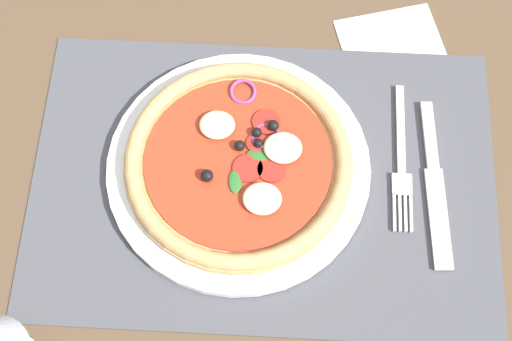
# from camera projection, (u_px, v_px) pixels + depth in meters

# --- Properties ---
(ground_plane) EXTENTS (1.90, 1.40, 0.02)m
(ground_plane) POSITION_uv_depth(u_px,v_px,m) (263.00, 185.00, 0.88)
(ground_plane) COLOR brown
(placemat) EXTENTS (0.51, 0.35, 0.00)m
(placemat) POSITION_uv_depth(u_px,v_px,m) (264.00, 180.00, 0.86)
(placemat) COLOR #4C4C51
(placemat) RESTS_ON ground_plane
(plate) EXTENTS (0.29, 0.29, 0.01)m
(plate) POSITION_uv_depth(u_px,v_px,m) (239.00, 168.00, 0.86)
(plate) COLOR white
(plate) RESTS_ON placemat
(pizza) EXTENTS (0.25, 0.25, 0.03)m
(pizza) POSITION_uv_depth(u_px,v_px,m) (239.00, 161.00, 0.85)
(pizza) COLOR tan
(pizza) RESTS_ON plate
(fork) EXTENTS (0.02, 0.18, 0.00)m
(fork) POSITION_uv_depth(u_px,v_px,m) (401.00, 165.00, 0.87)
(fork) COLOR silver
(fork) RESTS_ON placemat
(knife) EXTENTS (0.03, 0.20, 0.01)m
(knife) POSITION_uv_depth(u_px,v_px,m) (435.00, 184.00, 0.86)
(knife) COLOR silver
(knife) RESTS_ON placemat
(napkin) EXTENTS (0.15, 0.14, 0.00)m
(napkin) POSITION_uv_depth(u_px,v_px,m) (393.00, 48.00, 0.94)
(napkin) COLOR white
(napkin) RESTS_ON ground_plane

